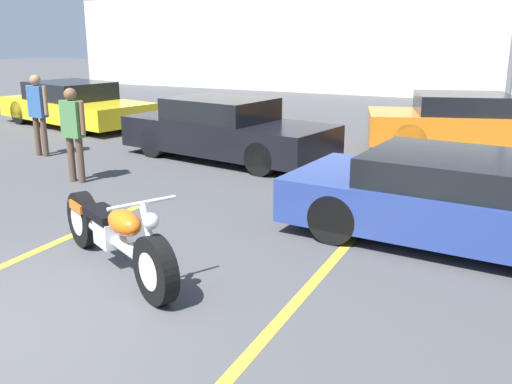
% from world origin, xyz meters
% --- Properties ---
extents(parking_stripe_foreground, '(0.12, 5.13, 0.01)m').
position_xyz_m(parking_stripe_foreground, '(-0.93, 1.56, 0.00)').
color(parking_stripe_foreground, yellow).
rests_on(parking_stripe_foreground, ground).
extents(parking_stripe_middle, '(0.12, 5.13, 0.01)m').
position_xyz_m(parking_stripe_middle, '(2.35, 1.56, 0.00)').
color(parking_stripe_middle, yellow).
rests_on(parking_stripe_middle, ground).
extents(far_building, '(32.00, 4.20, 4.40)m').
position_xyz_m(far_building, '(0.00, 22.18, 2.34)').
color(far_building, beige).
rests_on(far_building, ground).
extents(motorcycle, '(2.34, 1.34, 0.97)m').
position_xyz_m(motorcycle, '(0.30, 1.91, 0.41)').
color(motorcycle, black).
rests_on(motorcycle, ground).
extents(show_car_hood_open, '(4.32, 2.27, 1.94)m').
position_xyz_m(show_car_hood_open, '(3.55, 4.44, 0.55)').
color(show_car_hood_open, navy).
rests_on(show_car_hood_open, ground).
extents(parked_car_left_row, '(5.03, 2.99, 1.19)m').
position_xyz_m(parked_car_left_row, '(-7.11, 9.40, 0.57)').
color(parked_car_left_row, yellow).
rests_on(parked_car_left_row, ground).
extents(parked_car_mid_right_row, '(4.55, 2.85, 1.24)m').
position_xyz_m(parked_car_mid_right_row, '(3.04, 10.29, 0.60)').
color(parked_car_mid_right_row, orange).
rests_on(parked_car_mid_right_row, ground).
extents(parked_car_mid_left_row, '(4.64, 2.48, 1.23)m').
position_xyz_m(parked_car_mid_left_row, '(-1.31, 7.42, 0.58)').
color(parked_car_mid_left_row, black).
rests_on(parked_car_mid_left_row, ground).
extents(spectator_near_motorcycle, '(0.52, 0.21, 1.61)m').
position_xyz_m(spectator_near_motorcycle, '(-2.76, 4.67, 0.95)').
color(spectator_near_motorcycle, brown).
rests_on(spectator_near_motorcycle, ground).
extents(spectator_by_show_car, '(0.52, 0.22, 1.68)m').
position_xyz_m(spectator_by_show_car, '(-4.92, 6.01, 0.99)').
color(spectator_by_show_car, brown).
rests_on(spectator_by_show_car, ground).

